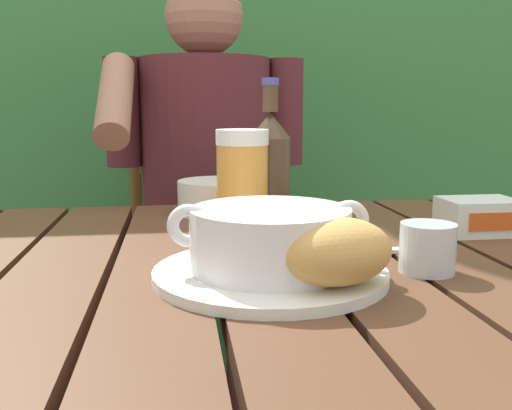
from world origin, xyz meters
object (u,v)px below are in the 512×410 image
Objects in this scene: beer_bottle at (270,168)px; water_glass_small at (428,248)px; soup_bowl at (270,237)px; person_eating at (206,187)px; diner_bowl at (217,197)px; serving_plate at (270,273)px; bread_roll at (336,251)px; butter_tub at (479,216)px; beer_glass at (242,182)px; table_knife at (360,252)px; chair_near_diner at (205,268)px.

water_glass_small is at bearing -61.58° from beer_bottle.
beer_bottle reaches higher than soup_bowl.
person_eating reaches higher than soup_bowl.
diner_bowl reaches higher than water_glass_small.
diner_bowl is (-0.22, 0.42, 0.00)m from water_glass_small.
serving_plate is 0.19m from water_glass_small.
beer_bottle is 0.32m from water_glass_small.
butter_tub is (0.31, 0.26, -0.02)m from bread_roll.
serving_plate is 1.67× the size of beer_glass.
person_eating is at bearing 125.06° from butter_tub.
beer_glass reaches higher than bread_roll.
beer_glass is 0.67× the size of beer_bottle.
butter_tub is at bearing 24.10° from table_knife.
soup_bowl is 0.17m from table_knife.
beer_bottle is at bearing -83.68° from chair_near_diner.
bread_roll is at bearing -139.80° from butter_tub.
table_knife is at bearing -155.90° from butter_tub.
beer_glass is at bearing 91.60° from soup_bowl.
diner_bowl is (0.00, -0.34, 0.03)m from person_eating.
bread_roll is at bearing -116.61° from table_knife.
beer_glass reaches higher than butter_tub.
serving_plate is 0.10m from bread_roll.
soup_bowl is 0.97× the size of beer_bottle.
person_eating is 0.53m from beer_glass.
soup_bowl is 2.04× the size of butter_tub.
diner_bowl is at bearing 97.74° from beer_glass.
chair_near_diner reaches higher than soup_bowl.
butter_tub is (0.17, 0.19, -0.00)m from water_glass_small.
bread_roll reaches higher than diner_bowl.
beer_bottle is at bearing 80.73° from serving_plate.
person_eating is 0.84m from bread_roll.
serving_plate is (0.03, -0.96, 0.27)m from chair_near_diner.
serving_plate is 1.86× the size of diner_bowl.
person_eating is 0.70m from table_knife.
bread_roll is at bearing -79.43° from diner_bowl.
serving_plate is at bearing -99.27° from beer_bottle.
butter_tub is at bearing -6.60° from beer_glass.
person_eating is 8.26× the size of bread_roll.
diner_bowl is at bearing 94.32° from soup_bowl.
beer_glass is at bearing 173.40° from butter_tub.
butter_tub is 0.79× the size of diner_bowl.
chair_near_diner is 0.93m from table_knife.
diner_bowl is (-0.00, -0.54, 0.29)m from chair_near_diner.
table_knife is (-0.05, 0.09, -0.03)m from water_glass_small.
person_eating is 0.51m from beer_bottle.
butter_tub is (0.40, -0.77, 0.29)m from chair_near_diner.
water_glass_small is (0.23, -0.76, 0.03)m from person_eating.
person_eating reaches higher than beer_glass.
water_glass_small is at bearing -0.55° from serving_plate.
beer_glass is 1.11× the size of diner_bowl.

